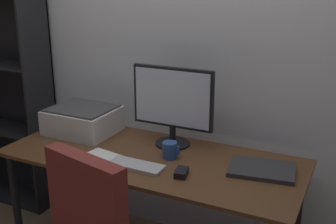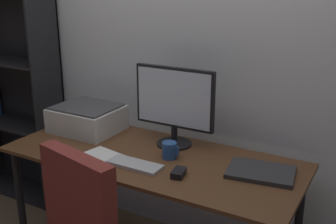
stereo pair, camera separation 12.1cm
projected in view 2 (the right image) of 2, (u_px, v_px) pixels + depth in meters
name	position (u px, v px, depth m)	size (l,w,h in m)	color
back_wall	(194.00, 40.00, 2.50)	(6.40, 0.10, 2.60)	silver
desk	(151.00, 170.00, 2.28)	(1.63, 0.67, 0.74)	#56351E
monitor	(174.00, 102.00, 2.32)	(0.48, 0.20, 0.45)	black
keyboard	(134.00, 165.00, 2.12)	(0.29, 0.11, 0.02)	#B7BABC
mouse	(179.00, 173.00, 2.01)	(0.06, 0.10, 0.03)	black
coffee_mug	(170.00, 150.00, 2.21)	(0.09, 0.08, 0.09)	#285193
laptop	(261.00, 172.00, 2.04)	(0.32, 0.23, 0.02)	#2D2D30
printer	(87.00, 118.00, 2.60)	(0.40, 0.34, 0.16)	silver
paper_sheet	(92.00, 159.00, 2.20)	(0.21, 0.30, 0.00)	white
bookshelf	(16.00, 93.00, 3.18)	(0.77, 0.28, 1.65)	black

